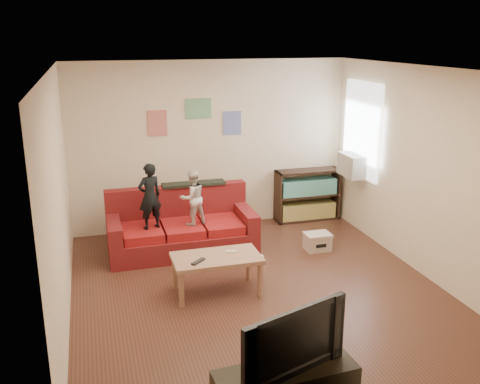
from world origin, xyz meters
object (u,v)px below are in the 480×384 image
object	(u,v)px
sofa	(181,230)
coffee_table	(217,261)
television	(287,337)
bookshelf	(307,197)
child_b	(192,198)
child_a	(150,196)
file_box	(317,242)

from	to	relation	value
sofa	coffee_table	world-z (taller)	sofa
sofa	television	distance (m)	3.84
bookshelf	television	bearing A→B (deg)	-114.81
coffee_table	bookshelf	world-z (taller)	bookshelf
child_b	bookshelf	distance (m)	2.39
sofa	child_a	bearing A→B (deg)	-159.15
child_b	bookshelf	size ratio (longest dim) A/B	0.72
sofa	child_b	world-z (taller)	child_b
sofa	file_box	world-z (taller)	sofa
child_a	bookshelf	bearing A→B (deg)	179.03
child_a	television	xyz separation A→B (m)	(0.66, -3.64, -0.17)
child_a	bookshelf	xyz separation A→B (m)	(2.76, 0.91, -0.52)
child_b	bookshelf	world-z (taller)	child_b
sofa	bookshelf	world-z (taller)	sofa
sofa	television	world-z (taller)	television
bookshelf	child_a	bearing A→B (deg)	-161.66
coffee_table	file_box	size ratio (longest dim) A/B	2.85
coffee_table	file_box	distance (m)	1.99
child_b	television	world-z (taller)	child_b
coffee_table	file_box	bearing A→B (deg)	27.36
child_b	coffee_table	bearing A→B (deg)	73.39
child_b	file_box	world-z (taller)	child_b
child_b	file_box	distance (m)	1.96
sofa	child_b	distance (m)	0.58
child_a	file_box	size ratio (longest dim) A/B	2.50
sofa	file_box	xyz separation A→B (m)	(1.93, -0.58, -0.18)
sofa	coffee_table	size ratio (longest dim) A/B	1.97
bookshelf	television	world-z (taller)	television
television	file_box	bearing A→B (deg)	42.55
child_b	file_box	bearing A→B (deg)	149.20
child_a	television	world-z (taller)	child_a
coffee_table	child_b	bearing A→B (deg)	91.41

